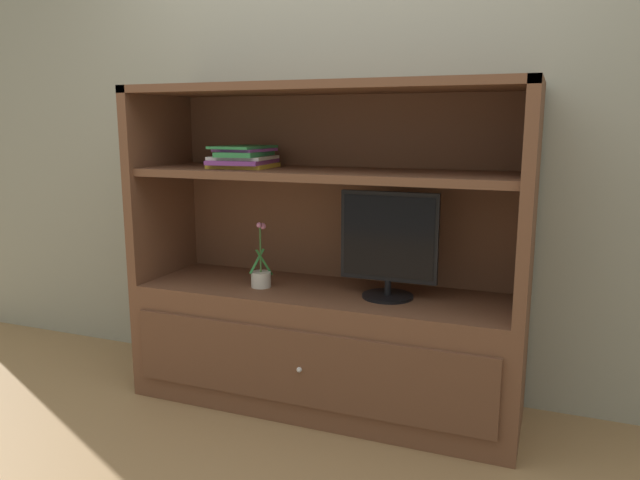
# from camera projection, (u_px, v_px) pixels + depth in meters

# --- Properties ---
(ground_plane) EXTENTS (8.00, 8.00, 0.00)m
(ground_plane) POSITION_uv_depth(u_px,v_px,m) (290.00, 441.00, 2.59)
(ground_plane) COLOR #99754C
(painted_rear_wall) EXTENTS (6.00, 0.10, 2.80)m
(painted_rear_wall) POSITION_uv_depth(u_px,v_px,m) (349.00, 112.00, 3.01)
(painted_rear_wall) COLOR gray
(painted_rear_wall) RESTS_ON ground_plane
(media_console) EXTENTS (1.84, 0.58, 1.52)m
(media_console) POSITION_uv_depth(u_px,v_px,m) (324.00, 310.00, 2.87)
(media_console) COLOR brown
(media_console) RESTS_ON ground_plane
(tv_monitor) EXTENTS (0.44, 0.23, 0.48)m
(tv_monitor) POSITION_uv_depth(u_px,v_px,m) (389.00, 244.00, 2.67)
(tv_monitor) COLOR black
(tv_monitor) RESTS_ON media_console
(potted_plant) EXTENTS (0.10, 0.12, 0.32)m
(potted_plant) POSITION_uv_depth(u_px,v_px,m) (261.00, 275.00, 2.89)
(potted_plant) COLOR beige
(potted_plant) RESTS_ON media_console
(magazine_stack) EXTENTS (0.29, 0.37, 0.10)m
(magazine_stack) POSITION_uv_depth(u_px,v_px,m) (244.00, 157.00, 2.88)
(magazine_stack) COLOR gold
(magazine_stack) RESTS_ON media_console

